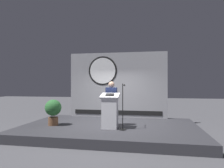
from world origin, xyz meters
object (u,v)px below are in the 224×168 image
speaker_person (111,103)px  potted_plant (53,110)px  microphone_stand (123,113)px  podium (110,111)px

speaker_person → potted_plant: (-2.13, -0.34, -0.25)m
microphone_stand → potted_plant: bearing=175.1°
speaker_person → microphone_stand: bearing=-48.8°
speaker_person → potted_plant: bearing=-170.9°
podium → potted_plant: bearing=176.3°
microphone_stand → potted_plant: microphone_stand is taller
speaker_person → microphone_stand: size_ratio=1.05×
podium → speaker_person: 0.54m
potted_plant → microphone_stand: bearing=-4.9°
podium → speaker_person: speaker_person is taller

